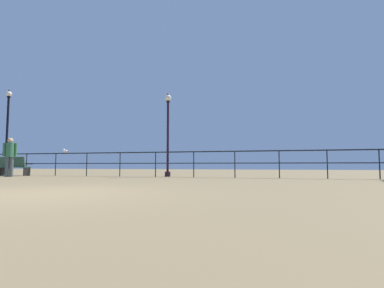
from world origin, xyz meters
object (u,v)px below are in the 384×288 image
(bench_far_left, at_px, (12,165))
(person_by_bench, at_px, (10,154))
(seagull_on_rail, at_px, (65,151))
(lamppost_left, at_px, (7,128))
(lamppost_center, at_px, (168,130))

(bench_far_left, relative_size, person_by_bench, 0.94)
(bench_far_left, distance_m, seagull_on_rail, 2.63)
(person_by_bench, xyz_separation_m, seagull_on_rail, (1.53, 1.70, 0.21))
(bench_far_left, bearing_deg, seagull_on_rail, 15.93)
(bench_far_left, bearing_deg, lamppost_left, 146.56)
(bench_far_left, relative_size, seagull_on_rail, 3.80)
(lamppost_left, distance_m, lamppost_center, 9.20)
(bench_far_left, relative_size, lamppost_center, 0.43)
(lamppost_left, xyz_separation_m, person_by_bench, (2.44, -2.02, -1.52))
(lamppost_left, bearing_deg, lamppost_center, 0.00)
(lamppost_center, xyz_separation_m, person_by_bench, (-6.74, -2.02, -1.14))
(lamppost_left, relative_size, lamppost_center, 1.21)
(person_by_bench, bearing_deg, lamppost_left, 140.47)
(bench_far_left, bearing_deg, lamppost_center, 7.55)
(person_by_bench, distance_m, seagull_on_rail, 2.30)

